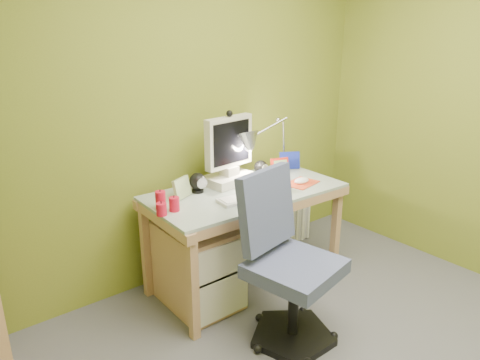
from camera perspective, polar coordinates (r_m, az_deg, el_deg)
wall_back at (r=3.00m, az=-7.26°, el=9.25°), size 3.20×0.01×2.40m
desk at (r=3.04m, az=0.71°, el=-7.43°), size 1.31×0.69×0.69m
monitor at (r=2.96m, az=-1.46°, el=4.56°), size 0.42×0.27×0.54m
speaker_left at (r=2.85m, az=-5.50°, el=-0.33°), size 0.13×0.13×0.13m
speaker_right at (r=3.17m, az=2.69°, el=1.52°), size 0.11×0.11×0.12m
keyboard at (r=2.75m, az=1.29°, el=-2.20°), size 0.43×0.17×0.02m
mousepad at (r=3.05m, az=7.94°, el=-0.40°), size 0.26×0.21×0.01m
mouse at (r=3.05m, az=7.96°, el=-0.09°), size 0.13×0.10×0.04m
amber_tumbler at (r=2.94m, az=4.44°, el=-0.14°), size 0.08×0.08×0.09m
candle_cluster at (r=2.58m, az=-9.80°, el=-2.87°), size 0.16×0.14×0.11m
photo_frame_red at (r=3.24m, az=5.16°, el=1.84°), size 0.13×0.06×0.12m
photo_frame_blue at (r=3.36m, az=6.43°, el=2.54°), size 0.14×0.09×0.13m
photo_frame_green at (r=2.77m, az=-7.52°, el=-1.01°), size 0.14×0.08×0.13m
desk_lamp at (r=3.24m, az=4.93°, el=6.20°), size 0.59×0.36×0.59m
task_chair at (r=2.47m, az=7.15°, el=-11.03°), size 0.61×0.61×0.93m
radiator at (r=3.70m, az=6.05°, el=-5.12°), size 0.41×0.19×0.40m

